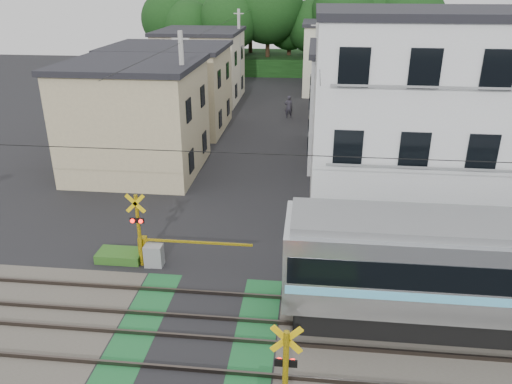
# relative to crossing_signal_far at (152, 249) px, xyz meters

# --- Properties ---
(ground) EXTENTS (120.00, 120.00, 0.00)m
(ground) POSITION_rel_crossing_signal_far_xyz_m (2.59, -3.65, -0.71)
(ground) COLOR black
(track_bed) EXTENTS (120.00, 120.00, 0.14)m
(track_bed) POSITION_rel_crossing_signal_far_xyz_m (2.59, -3.65, -0.67)
(track_bed) COLOR #47423A
(track_bed) RESTS_ON ground
(crossing_signal_far) EXTENTS (4.74, 0.65, 3.09)m
(crossing_signal_far) POSITION_rel_crossing_signal_far_xyz_m (0.00, 0.00, 0.00)
(crossing_signal_far) COLOR yellow
(crossing_signal_far) RESTS_ON ground
(apartment_block) EXTENTS (10.20, 8.36, 9.30)m
(apartment_block) POSITION_rel_crossing_signal_far_xyz_m (11.09, 5.84, 3.94)
(apartment_block) COLOR silver
(apartment_block) RESTS_ON ground
(houses_row) EXTENTS (22.07, 31.35, 6.80)m
(houses_row) POSITION_rel_crossing_signal_far_xyz_m (2.84, 22.27, 2.53)
(houses_row) COLOR tan
(houses_row) RESTS_ON ground
(tree_hill) EXTENTS (40.00, 13.35, 11.78)m
(tree_hill) POSITION_rel_crossing_signal_far_xyz_m (2.72, 44.32, 4.91)
(tree_hill) COLOR #143612
(tree_hill) RESTS_ON ground
(catenary) EXTENTS (60.00, 5.04, 7.00)m
(catenary) POSITION_rel_crossing_signal_far_xyz_m (8.59, -3.62, 2.98)
(catenary) COLOR #2D2D33
(catenary) RESTS_ON ground
(utility_poles) EXTENTS (7.90, 42.00, 8.00)m
(utility_poles) POSITION_rel_crossing_signal_far_xyz_m (1.53, 19.35, 3.37)
(utility_poles) COLOR #A5A5A0
(utility_poles) RESTS_ON ground
(pedestrian) EXTENTS (0.75, 0.58, 1.84)m
(pedestrian) POSITION_rel_crossing_signal_far_xyz_m (4.18, 23.31, 0.21)
(pedestrian) COLOR #2A2832
(pedestrian) RESTS_ON ground
(weed_patches) EXTENTS (10.25, 8.80, 0.40)m
(weed_patches) POSITION_rel_crossing_signal_far_xyz_m (4.34, -3.74, -0.53)
(weed_patches) COLOR #2D5E1E
(weed_patches) RESTS_ON ground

